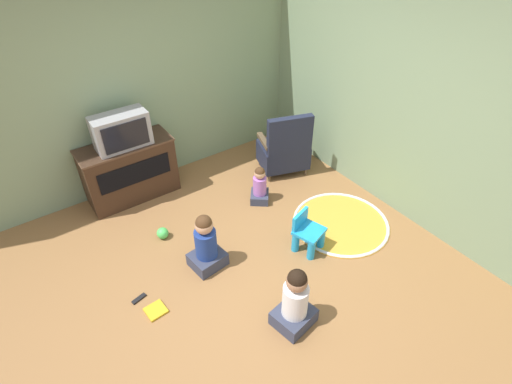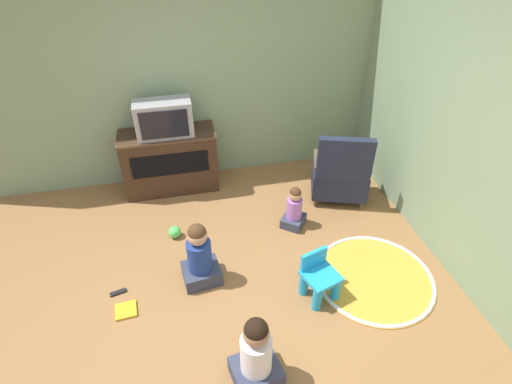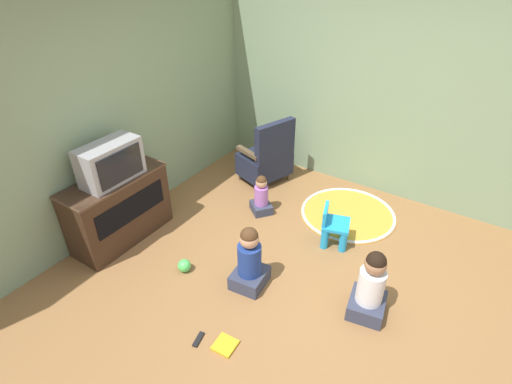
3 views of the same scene
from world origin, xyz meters
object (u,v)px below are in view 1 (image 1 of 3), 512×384
(child_watching_center, at_px, (260,187))
(yellow_kid_chair, at_px, (308,234))
(black_armchair, at_px, (285,150))
(toy_ball, at_px, (163,233))
(child_watching_right, at_px, (295,302))
(remote_control, at_px, (139,299))
(child_watching_left, at_px, (206,245))
(book, at_px, (156,310))
(tv_cabinet, at_px, (130,170))
(television, at_px, (121,131))

(child_watching_center, bearing_deg, yellow_kid_chair, -145.50)
(black_armchair, xyz_separation_m, toy_ball, (-1.99, -0.25, -0.29))
(black_armchair, xyz_separation_m, child_watching_right, (-1.47, -2.00, -0.05))
(remote_control, bearing_deg, yellow_kid_chair, -26.57)
(child_watching_left, height_order, toy_ball, child_watching_left)
(book, bearing_deg, remote_control, 15.07)
(yellow_kid_chair, height_order, child_watching_right, child_watching_right)
(child_watching_left, relative_size, toy_ball, 5.06)
(remote_control, bearing_deg, book, -84.43)
(book, bearing_deg, child_watching_left, -76.17)
(tv_cabinet, bearing_deg, child_watching_left, -83.71)
(child_watching_left, distance_m, book, 0.80)
(tv_cabinet, distance_m, child_watching_left, 1.63)
(tv_cabinet, distance_m, child_watching_center, 1.66)
(yellow_kid_chair, bearing_deg, child_watching_right, -155.82)
(tv_cabinet, relative_size, television, 1.78)
(child_watching_right, bearing_deg, remote_control, 125.03)
(television, bearing_deg, book, -106.49)
(child_watching_center, distance_m, child_watching_right, 1.85)
(child_watching_right, relative_size, remote_control, 4.51)
(yellow_kid_chair, distance_m, child_watching_left, 1.12)
(tv_cabinet, relative_size, book, 5.74)
(child_watching_left, bearing_deg, black_armchair, 20.82)
(tv_cabinet, bearing_deg, book, -106.15)
(black_armchair, xyz_separation_m, book, (-2.48, -1.14, -0.35))
(tv_cabinet, xyz_separation_m, black_armchair, (1.95, -0.71, -0.04))
(television, height_order, toy_ball, television)
(remote_control, bearing_deg, black_armchair, 6.05)
(child_watching_left, bearing_deg, child_watching_right, -81.32)
(toy_ball, bearing_deg, remote_control, -130.69)
(tv_cabinet, xyz_separation_m, toy_ball, (-0.04, -0.96, -0.33))
(yellow_kid_chair, bearing_deg, book, 155.96)
(child_watching_right, relative_size, book, 3.55)
(yellow_kid_chair, distance_m, book, 1.77)
(tv_cabinet, height_order, black_armchair, black_armchair)
(book, bearing_deg, television, -20.62)
(television, distance_m, toy_ball, 1.29)
(toy_ball, bearing_deg, child_watching_left, -71.65)
(child_watching_center, height_order, remote_control, child_watching_center)
(yellow_kid_chair, xyz_separation_m, book, (-1.75, 0.19, -0.19))
(television, relative_size, child_watching_left, 0.93)
(television, distance_m, child_watching_left, 1.73)
(black_armchair, bearing_deg, book, 42.96)
(black_armchair, relative_size, child_watching_center, 1.82)
(tv_cabinet, height_order, child_watching_left, tv_cabinet)
(child_watching_left, xyz_separation_m, child_watching_right, (0.29, -1.09, 0.01))
(child_watching_center, height_order, toy_ball, child_watching_center)
(black_armchair, distance_m, remote_control, 2.74)
(black_armchair, height_order, remote_control, black_armchair)
(television, distance_m, child_watching_center, 1.80)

